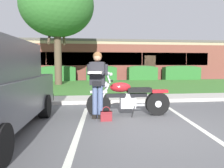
{
  "coord_description": "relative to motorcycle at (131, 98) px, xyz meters",
  "views": [
    {
      "loc": [
        -1.54,
        -4.84,
        1.4
      ],
      "look_at": [
        -0.7,
        1.38,
        0.85
      ],
      "focal_mm": 37.26,
      "sensor_mm": 36.0,
      "label": 1
    }
  ],
  "objects": [
    {
      "name": "stall_stripe_1",
      "position": [
        1.25,
        -0.98,
        -0.49
      ],
      "size": [
        0.53,
        4.39,
        0.01
      ],
      "primitive_type": "cube",
      "rotation": [
        0.0,
        0.0,
        -0.09
      ],
      "color": "silver",
      "rests_on": "ground"
    },
    {
      "name": "ground_plane",
      "position": [
        0.2,
        -1.18,
        -0.49
      ],
      "size": [
        140.0,
        140.0,
        0.0
      ],
      "primitive_type": "plane",
      "color": "#565659"
    },
    {
      "name": "shade_tree",
      "position": [
        -2.75,
        9.18,
        4.51
      ],
      "size": [
        4.62,
        4.62,
        7.0
      ],
      "color": "#4C3D2D",
      "rests_on": "ground"
    },
    {
      "name": "concrete_walk",
      "position": [
        0.2,
        2.89,
        -0.45
      ],
      "size": [
        60.0,
        1.5,
        0.08
      ],
      "primitive_type": "cube",
      "color": "#B7B2A8",
      "rests_on": "ground"
    },
    {
      "name": "grass_lawn",
      "position": [
        0.2,
        8.13,
        -0.46
      ],
      "size": [
        60.0,
        8.98,
        0.06
      ],
      "primitive_type": "cube",
      "color": "#3D752D",
      "rests_on": "ground"
    },
    {
      "name": "hedge_right",
      "position": [
        7.17,
        12.75,
        0.16
      ],
      "size": [
        3.1,
        0.9,
        1.24
      ],
      "color": "#286028",
      "rests_on": "ground"
    },
    {
      "name": "hedge_left",
      "position": [
        -3.09,
        12.75,
        0.16
      ],
      "size": [
        2.74,
        0.9,
        1.24
      ],
      "color": "#286028",
      "rests_on": "ground"
    },
    {
      "name": "brick_building",
      "position": [
        -0.08,
        18.41,
        1.25
      ],
      "size": [
        24.01,
        9.7,
        3.48
      ],
      "color": "brown",
      "rests_on": "ground"
    },
    {
      "name": "motorcycle",
      "position": [
        0.0,
        0.0,
        0.0
      ],
      "size": [
        2.24,
        0.82,
        1.26
      ],
      "color": "black",
      "rests_on": "ground"
    },
    {
      "name": "hedge_center_left",
      "position": [
        0.33,
        12.75,
        0.16
      ],
      "size": [
        2.42,
        0.9,
        1.24
      ],
      "color": "#286028",
      "rests_on": "ground"
    },
    {
      "name": "rider_person",
      "position": [
        -0.92,
        -0.14,
        0.52
      ],
      "size": [
        0.53,
        0.63,
        1.7
      ],
      "color": "black",
      "rests_on": "ground"
    },
    {
      "name": "curb_strip",
      "position": [
        0.2,
        2.04,
        -0.43
      ],
      "size": [
        60.0,
        0.2,
        0.12
      ],
      "primitive_type": "cube",
      "color": "#B7B2A8",
      "rests_on": "ground"
    },
    {
      "name": "stall_stripe_0",
      "position": [
        -1.36,
        -0.98,
        -0.49
      ],
      "size": [
        0.53,
        4.39,
        0.01
      ],
      "primitive_type": "cube",
      "rotation": [
        0.0,
        0.0,
        -0.09
      ],
      "color": "silver",
      "rests_on": "ground"
    },
    {
      "name": "hedge_center_right",
      "position": [
        3.75,
        12.75,
        0.16
      ],
      "size": [
        2.4,
        0.9,
        1.24
      ],
      "color": "#286028",
      "rests_on": "ground"
    },
    {
      "name": "handbag",
      "position": [
        -0.73,
        -0.47,
        -0.34
      ],
      "size": [
        0.28,
        0.13,
        0.36
      ],
      "color": "maroon",
      "rests_on": "ground"
    }
  ]
}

